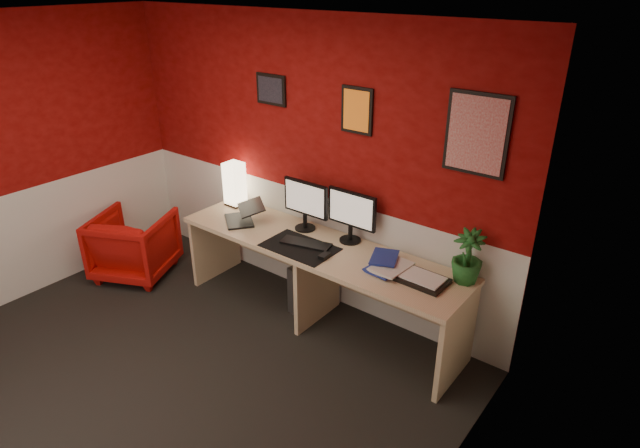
% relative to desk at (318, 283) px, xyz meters
% --- Properties ---
extents(ground, '(4.00, 3.50, 0.01)m').
position_rel_desk_xyz_m(ground, '(-0.42, -1.41, -0.36)').
color(ground, black).
rests_on(ground, ground).
extents(ceiling, '(4.00, 3.50, 0.01)m').
position_rel_desk_xyz_m(ceiling, '(-0.42, -1.41, 2.13)').
color(ceiling, white).
rests_on(ceiling, ground).
extents(wall_back, '(4.00, 0.01, 2.50)m').
position_rel_desk_xyz_m(wall_back, '(-0.42, 0.34, 0.89)').
color(wall_back, maroon).
rests_on(wall_back, ground).
extents(wall_right, '(0.01, 3.50, 2.50)m').
position_rel_desk_xyz_m(wall_right, '(1.58, -1.41, 0.89)').
color(wall_right, maroon).
rests_on(wall_right, ground).
extents(wainscot_back, '(4.00, 0.01, 1.00)m').
position_rel_desk_xyz_m(wainscot_back, '(-0.42, 0.34, 0.14)').
color(wainscot_back, silver).
rests_on(wainscot_back, ground).
extents(wainscot_left, '(0.01, 3.50, 1.00)m').
position_rel_desk_xyz_m(wainscot_left, '(-2.42, -1.41, 0.14)').
color(wainscot_left, silver).
rests_on(wainscot_left, ground).
extents(desk, '(2.60, 0.65, 0.73)m').
position_rel_desk_xyz_m(desk, '(0.00, 0.00, 0.00)').
color(desk, '#CDAE84').
rests_on(desk, ground).
extents(shoji_lamp, '(0.16, 0.16, 0.40)m').
position_rel_desk_xyz_m(shoji_lamp, '(-1.14, 0.19, 0.56)').
color(shoji_lamp, '#FFE5B2').
rests_on(shoji_lamp, desk).
extents(laptop, '(0.40, 0.38, 0.22)m').
position_rel_desk_xyz_m(laptop, '(-0.84, -0.07, 0.47)').
color(laptop, black).
rests_on(laptop, desk).
extents(monitor_left, '(0.45, 0.06, 0.58)m').
position_rel_desk_xyz_m(monitor_left, '(-0.28, 0.18, 0.66)').
color(monitor_left, black).
rests_on(monitor_left, desk).
extents(monitor_right, '(0.45, 0.06, 0.58)m').
position_rel_desk_xyz_m(monitor_right, '(0.17, 0.23, 0.66)').
color(monitor_right, black).
rests_on(monitor_right, desk).
extents(desk_mat, '(0.60, 0.38, 0.01)m').
position_rel_desk_xyz_m(desk_mat, '(-0.09, -0.12, 0.37)').
color(desk_mat, black).
rests_on(desk_mat, desk).
extents(keyboard, '(0.44, 0.24, 0.02)m').
position_rel_desk_xyz_m(keyboard, '(-0.08, -0.06, 0.38)').
color(keyboard, black).
rests_on(keyboard, desk_mat).
extents(mouse, '(0.06, 0.10, 0.03)m').
position_rel_desk_xyz_m(mouse, '(0.18, -0.14, 0.39)').
color(mouse, black).
rests_on(mouse, desk_mat).
extents(book_bottom, '(0.27, 0.33, 0.03)m').
position_rel_desk_xyz_m(book_bottom, '(0.54, 0.02, 0.38)').
color(book_bottom, navy).
rests_on(book_bottom, desk).
extents(book_middle, '(0.25, 0.33, 0.02)m').
position_rel_desk_xyz_m(book_middle, '(0.58, 0.01, 0.40)').
color(book_middle, silver).
rests_on(book_middle, book_bottom).
extents(book_top, '(0.28, 0.32, 0.02)m').
position_rel_desk_xyz_m(book_top, '(0.51, 0.02, 0.43)').
color(book_top, navy).
rests_on(book_top, book_middle).
extents(zen_tray, '(0.36, 0.26, 0.03)m').
position_rel_desk_xyz_m(zen_tray, '(0.95, 0.01, 0.38)').
color(zen_tray, black).
rests_on(zen_tray, desk).
extents(potted_plant, '(0.23, 0.23, 0.40)m').
position_rel_desk_xyz_m(potted_plant, '(1.19, 0.21, 0.57)').
color(potted_plant, '#19591E').
rests_on(potted_plant, desk).
extents(pc_tower, '(0.29, 0.48, 0.45)m').
position_rel_desk_xyz_m(pc_tower, '(-0.14, 0.12, -0.14)').
color(pc_tower, '#99999E').
rests_on(pc_tower, ground).
extents(armchair, '(0.92, 0.93, 0.64)m').
position_rel_desk_xyz_m(armchair, '(-1.92, -0.48, -0.04)').
color(armchair, red).
rests_on(armchair, ground).
extents(art_left, '(0.32, 0.02, 0.26)m').
position_rel_desk_xyz_m(art_left, '(-0.76, 0.33, 1.49)').
color(art_left, black).
rests_on(art_left, wall_back).
extents(art_center, '(0.28, 0.02, 0.36)m').
position_rel_desk_xyz_m(art_center, '(0.13, 0.33, 1.44)').
color(art_center, orange).
rests_on(art_center, wall_back).
extents(art_right, '(0.44, 0.02, 0.56)m').
position_rel_desk_xyz_m(art_right, '(1.09, 0.33, 1.42)').
color(art_right, red).
rests_on(art_right, wall_back).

